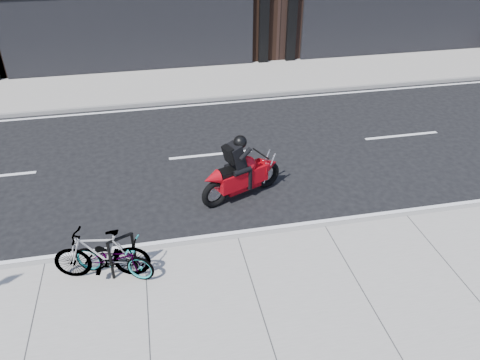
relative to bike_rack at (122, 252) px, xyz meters
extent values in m
plane|color=black|center=(2.39, 2.60, -0.66)|extent=(120.00, 120.00, 0.00)
cube|color=gray|center=(2.39, -2.40, -0.60)|extent=(60.00, 6.00, 0.13)
cube|color=gray|center=(2.39, 10.35, -0.60)|extent=(60.00, 3.50, 0.13)
cylinder|color=black|center=(-0.22, -0.10, -0.09)|extent=(0.06, 0.06, 0.88)
cylinder|color=black|center=(0.22, 0.10, -0.09)|extent=(0.06, 0.06, 0.88)
cylinder|color=black|center=(0.00, 0.00, 0.34)|extent=(0.47, 0.25, 0.06)
imported|color=gray|center=(-0.17, 0.00, -0.10)|extent=(1.73, 1.21, 0.86)
imported|color=gray|center=(-0.38, 0.00, 0.02)|extent=(1.90, 0.81, 1.11)
torus|color=black|center=(3.57, 2.67, -0.31)|extent=(0.73, 0.42, 0.73)
torus|color=black|center=(2.13, 2.06, -0.31)|extent=(0.73, 0.42, 0.73)
cube|color=maroon|center=(2.84, 2.36, -0.09)|extent=(1.38, 0.90, 0.42)
cone|color=maroon|center=(3.61, 2.68, -0.03)|extent=(0.64, 0.64, 0.48)
sphere|color=maroon|center=(2.99, 2.42, 0.19)|extent=(0.44, 0.44, 0.44)
cube|color=black|center=(2.53, 2.23, 0.17)|extent=(0.68, 0.52, 0.13)
cylinder|color=silver|center=(2.20, 2.31, -0.33)|extent=(0.60, 0.33, 0.10)
cube|color=black|center=(2.68, 2.29, 0.55)|extent=(0.55, 0.53, 0.65)
cube|color=black|center=(2.51, 2.22, 0.63)|extent=(0.36, 0.40, 0.44)
sphere|color=black|center=(2.80, 2.34, 0.88)|extent=(0.32, 0.32, 0.32)
camera|label=1|loc=(0.84, -7.13, 5.97)|focal=35.00mm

